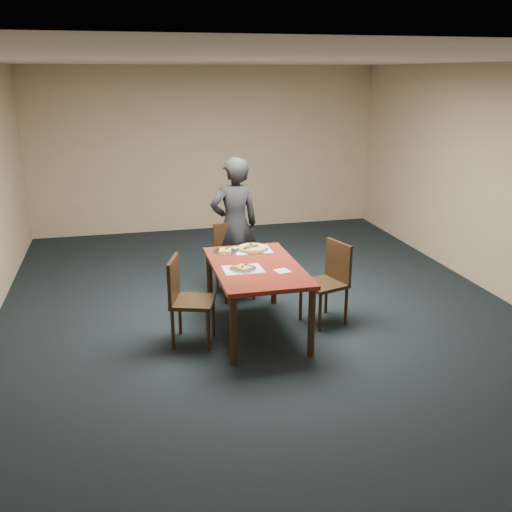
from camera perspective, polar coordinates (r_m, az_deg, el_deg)
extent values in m
plane|color=black|center=(6.62, 0.79, -5.98)|extent=(8.00, 8.00, 0.00)
plane|color=#C7AB8A|center=(10.06, -4.97, 10.53)|extent=(6.00, 0.00, 6.00)
plane|color=#C7AB8A|center=(2.73, 22.89, -11.75)|extent=(6.00, 0.00, 6.00)
plane|color=#C7AB8A|center=(7.51, 23.74, 6.58)|extent=(0.00, 8.00, 8.00)
plane|color=white|center=(6.06, 0.90, 19.02)|extent=(8.00, 8.00, 0.00)
cube|color=#5D1A12|center=(6.00, 0.00, -1.11)|extent=(0.90, 1.50, 0.04)
cylinder|color=black|center=(5.44, -2.29, -7.49)|extent=(0.07, 0.07, 0.70)
cylinder|color=black|center=(6.69, -4.65, -2.53)|extent=(0.07, 0.07, 0.70)
cylinder|color=black|center=(5.63, 5.57, -6.65)|extent=(0.07, 0.07, 0.70)
cylinder|color=black|center=(6.85, 1.80, -2.00)|extent=(0.07, 0.07, 0.70)
cube|color=black|center=(7.02, -2.12, -0.64)|extent=(0.47, 0.47, 0.04)
cylinder|color=black|center=(6.88, -3.04, -3.11)|extent=(0.04, 0.04, 0.43)
cylinder|color=black|center=(7.21, -3.92, -2.15)|extent=(0.04, 0.04, 0.43)
cylinder|color=black|center=(6.99, -0.23, -2.74)|extent=(0.04, 0.04, 0.43)
cylinder|color=black|center=(7.31, -1.22, -1.81)|extent=(0.04, 0.04, 0.43)
cube|color=black|center=(7.12, -2.64, 1.64)|extent=(0.42, 0.09, 0.44)
cube|color=black|center=(5.87, -6.33, -4.58)|extent=(0.53, 0.53, 0.04)
cylinder|color=black|center=(5.77, -4.79, -7.48)|extent=(0.04, 0.04, 0.43)
cylinder|color=black|center=(5.83, -8.32, -7.32)|extent=(0.04, 0.04, 0.43)
cylinder|color=black|center=(6.09, -4.28, -6.03)|extent=(0.04, 0.04, 0.43)
cylinder|color=black|center=(6.15, -7.62, -5.90)|extent=(0.04, 0.04, 0.43)
cube|color=black|center=(5.82, -8.25, -2.32)|extent=(0.16, 0.41, 0.44)
cube|color=black|center=(6.35, 6.81, -2.82)|extent=(0.53, 0.53, 0.04)
cylinder|color=black|center=(6.47, 4.49, -4.58)|extent=(0.04, 0.04, 0.43)
cylinder|color=black|center=(6.67, 7.03, -3.95)|extent=(0.04, 0.04, 0.43)
cylinder|color=black|center=(6.20, 6.41, -5.66)|extent=(0.04, 0.04, 0.43)
cylinder|color=black|center=(6.41, 8.99, -4.97)|extent=(0.04, 0.04, 0.43)
cube|color=black|center=(6.38, 8.24, -0.48)|extent=(0.16, 0.41, 0.44)
imported|color=black|center=(7.14, -2.15, 3.08)|extent=(0.67, 0.49, 1.71)
cube|color=white|center=(6.50, -0.37, 0.62)|extent=(0.42, 0.32, 0.00)
cube|color=white|center=(5.86, -1.31, -1.33)|extent=(0.40, 0.30, 0.00)
cylinder|color=silver|center=(6.50, -0.37, 0.68)|extent=(0.36, 0.36, 0.01)
cylinder|color=#B69846|center=(6.49, -0.37, 0.82)|extent=(0.33, 0.33, 0.02)
cylinder|color=#FFE285|center=(6.49, -0.37, 0.94)|extent=(0.29, 0.29, 0.01)
sphere|color=#1C4816|center=(6.49, 0.10, 1.07)|extent=(0.04, 0.04, 0.04)
sphere|color=#1C4816|center=(6.44, -0.48, 0.92)|extent=(0.03, 0.03, 0.03)
sphere|color=#1C4816|center=(6.44, -0.82, 0.95)|extent=(0.04, 0.04, 0.04)
sphere|color=#1C4816|center=(6.45, -0.45, 0.97)|extent=(0.03, 0.03, 0.03)
sphere|color=#1C4816|center=(6.41, -0.75, 0.85)|extent=(0.03, 0.03, 0.03)
sphere|color=#1C4816|center=(6.48, -0.16, 1.04)|extent=(0.03, 0.03, 0.03)
sphere|color=#1C4816|center=(6.39, -1.10, 0.81)|extent=(0.03, 0.03, 0.03)
sphere|color=#1C4816|center=(6.54, -0.54, 1.21)|extent=(0.04, 0.04, 0.04)
sphere|color=#1C4816|center=(6.42, -0.90, 0.88)|extent=(0.04, 0.04, 0.04)
sphere|color=#1C4816|center=(6.47, -0.14, 1.03)|extent=(0.04, 0.04, 0.04)
sphere|color=#1C4816|center=(6.46, -0.09, 0.98)|extent=(0.03, 0.03, 0.03)
cylinder|color=silver|center=(5.86, -1.31, -1.27)|extent=(0.28, 0.28, 0.01)
cube|color=#B69846|center=(5.86, -1.31, -1.15)|extent=(0.20, 0.21, 0.02)
cube|color=#FFE285|center=(5.85, -1.32, -1.05)|extent=(0.15, 0.17, 0.01)
sphere|color=#1C4816|center=(5.82, -1.36, -1.04)|extent=(0.03, 0.03, 0.03)
sphere|color=#1C4816|center=(5.87, -1.04, -0.87)|extent=(0.03, 0.03, 0.03)
cylinder|color=silver|center=(6.44, -3.11, 0.46)|extent=(0.28, 0.28, 0.01)
cube|color=#B69846|center=(6.43, -3.11, 0.57)|extent=(0.17, 0.20, 0.02)
cube|color=#FFE285|center=(6.43, -3.11, 0.66)|extent=(0.13, 0.16, 0.01)
sphere|color=#1C4816|center=(6.47, -2.88, 0.88)|extent=(0.03, 0.03, 0.03)
sphere|color=#1C4816|center=(6.42, -2.96, 0.76)|extent=(0.03, 0.03, 0.03)
cube|color=white|center=(5.81, 2.66, -1.51)|extent=(0.17, 0.17, 0.01)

